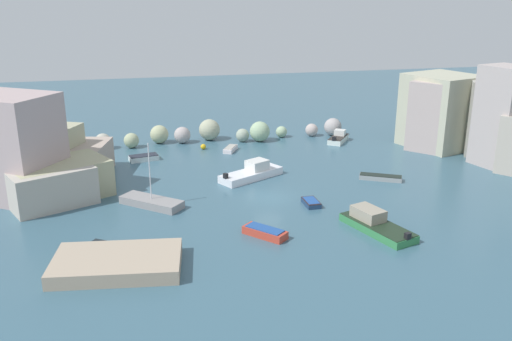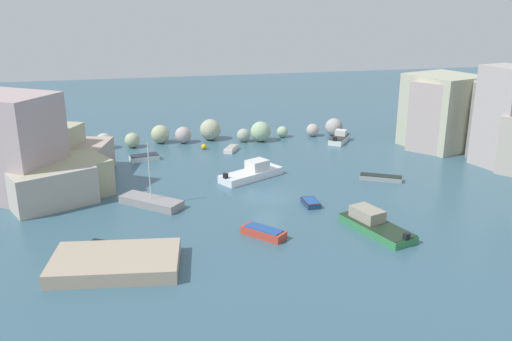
# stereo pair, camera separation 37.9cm
# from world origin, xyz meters

# --- Properties ---
(cove_water) EXTENTS (160.00, 160.00, 0.00)m
(cove_water) POSITION_xyz_m (0.00, 0.00, 0.00)
(cove_water) COLOR #395E71
(cove_water) RESTS_ON ground
(cliff_headland_left) EXTENTS (21.87, 18.02, 9.65)m
(cliff_headland_left) POSITION_xyz_m (-22.97, 8.50, 2.67)
(cliff_headland_left) COLOR #B1AD98
(cliff_headland_left) RESTS_ON ground
(cliff_headland_right) EXTENTS (14.56, 20.18, 10.94)m
(cliff_headland_right) POSITION_xyz_m (27.04, 9.76, 4.26)
(cliff_headland_right) COLOR #B3A899
(cliff_headland_right) RESTS_ON ground
(rock_breakwater) EXTENTS (34.45, 4.81, 2.71)m
(rock_breakwater) POSITION_xyz_m (-1.17, 21.14, 1.13)
(rock_breakwater) COLOR #B9ACA4
(rock_breakwater) RESTS_ON ground
(stone_dock) EXTENTS (9.30, 6.35, 1.00)m
(stone_dock) POSITION_xyz_m (-13.68, -11.12, 0.50)
(stone_dock) COLOR tan
(stone_dock) RESTS_ON ground
(channel_buoy) EXTENTS (0.66, 0.66, 0.66)m
(channel_buoy) POSITION_xyz_m (-3.65, 17.87, 0.33)
(channel_buoy) COLOR gold
(channel_buoy) RESTS_ON cove_water
(moored_boat_0) EXTENTS (3.34, 3.55, 0.70)m
(moored_boat_0) POSITION_xyz_m (-2.45, -8.21, 0.34)
(moored_boat_0) COLOR #C03F2D
(moored_boat_0) RESTS_ON cove_water
(moored_boat_1) EXTENTS (5.73, 5.39, 5.85)m
(moored_boat_1) POSITION_xyz_m (-10.77, 0.36, 0.37)
(moored_boat_1) COLOR gray
(moored_boat_1) RESTS_ON cove_water
(moored_boat_2) EXTENTS (3.85, 4.36, 1.43)m
(moored_boat_2) POSITION_xyz_m (13.77, 17.44, 0.49)
(moored_boat_2) COLOR silver
(moored_boat_2) RESTS_ON cove_water
(moored_boat_3) EXTENTS (3.18, 2.66, 0.71)m
(moored_boat_3) POSITION_xyz_m (-14.32, -8.45, 0.35)
(moored_boat_3) COLOR #3D8448
(moored_boat_3) RESTS_ON cove_water
(moored_boat_4) EXTENTS (4.24, 3.03, 0.54)m
(moored_boat_4) POSITION_xyz_m (12.39, 2.23, 0.27)
(moored_boat_4) COLOR #939898
(moored_boat_4) RESTS_ON cove_water
(moored_boat_5) EXTENTS (4.30, 7.11, 1.60)m
(moored_boat_5) POSITION_xyz_m (6.46, -9.08, 0.56)
(moored_boat_5) COLOR #347F47
(moored_boat_5) RESTS_ON cove_water
(moored_boat_6) EXTENTS (3.45, 2.14, 0.64)m
(moored_boat_6) POSITION_xyz_m (-10.93, 14.77, 0.32)
(moored_boat_6) COLOR white
(moored_boat_6) RESTS_ON cove_water
(moored_boat_7) EXTENTS (2.21, 2.92, 0.58)m
(moored_boat_7) POSITION_xyz_m (-0.56, 16.29, 0.28)
(moored_boat_7) COLOR white
(moored_boat_7) RESTS_ON cove_water
(moored_boat_8) EXTENTS (7.22, 5.32, 1.79)m
(moored_boat_8) POSITION_xyz_m (-0.24, 5.85, 0.59)
(moored_boat_8) COLOR white
(moored_boat_8) RESTS_ON cove_water
(moored_boat_9) EXTENTS (1.23, 2.26, 0.48)m
(moored_boat_9) POSITION_xyz_m (3.23, -2.75, 0.25)
(moored_boat_9) COLOR navy
(moored_boat_9) RESTS_ON cove_water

